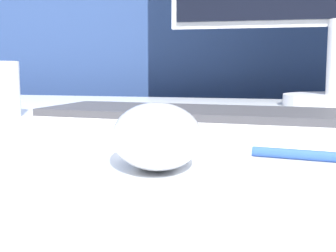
{
  "coord_description": "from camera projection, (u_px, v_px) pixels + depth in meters",
  "views": [
    {
      "loc": [
        0.07,
        -0.55,
        0.82
      ],
      "look_at": [
        -0.02,
        -0.2,
        0.78
      ],
      "focal_mm": 50.0,
      "sensor_mm": 36.0,
      "label": 1
    }
  ],
  "objects": [
    {
      "name": "computer_mouse_near",
      "position": [
        157.0,
        135.0,
        0.33
      ],
      "size": [
        0.09,
        0.13,
        0.05
      ],
      "rotation": [
        0.0,
        0.0,
        0.29
      ],
      "color": "white",
      "rests_on": "desk"
    },
    {
      "name": "keyboard",
      "position": [
        199.0,
        120.0,
        0.53
      ],
      "size": [
        0.38,
        0.17,
        0.02
      ],
      "rotation": [
        0.0,
        0.0,
        -0.09
      ],
      "color": "white",
      "rests_on": "desk"
    },
    {
      "name": "partition_panel",
      "position": [
        253.0,
        110.0,
        1.16
      ],
      "size": [
        5.0,
        0.03,
        1.43
      ],
      "color": "navy",
      "rests_on": "ground_plane"
    }
  ]
}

